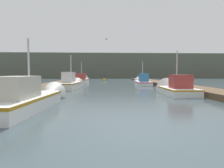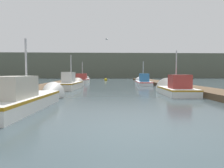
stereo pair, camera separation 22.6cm
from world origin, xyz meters
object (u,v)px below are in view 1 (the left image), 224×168
fishing_boat_4 (82,80)px  mooring_piling_0 (145,80)px  fishing_boat_1 (175,89)px  channel_buoy (105,80)px  fishing_boat_0 (33,97)px  fishing_boat_2 (71,84)px  seagull_lead (106,39)px  fishing_boat_3 (142,82)px

fishing_boat_4 → mooring_piling_0: fishing_boat_4 is taller
fishing_boat_1 → channel_buoy: bearing=103.4°
fishing_boat_1 → fishing_boat_4: 17.39m
fishing_boat_0 → fishing_boat_2: size_ratio=1.08×
fishing_boat_4 → seagull_lead: bearing=-64.2°
fishing_boat_2 → fishing_boat_3: size_ratio=0.99×
channel_buoy → mooring_piling_0: bearing=-61.8°
fishing_boat_0 → fishing_boat_4: (0.11, 20.31, 0.02)m
mooring_piling_0 → fishing_boat_4: bearing=169.5°
mooring_piling_0 → seagull_lead: bearing=-132.8°
fishing_boat_1 → seagull_lead: (-4.64, 7.79, 4.67)m
fishing_boat_2 → fishing_boat_3: bearing=38.7°
fishing_boat_4 → channel_buoy: 9.30m
fishing_boat_4 → fishing_boat_2: bearing=-88.2°
fishing_boat_3 → seagull_lead: bearing=-141.9°
fishing_boat_0 → fishing_boat_1: fishing_boat_1 is taller
fishing_boat_0 → fishing_boat_3: fishing_boat_0 is taller
fishing_boat_1 → fishing_boat_2: 9.65m
fishing_boat_3 → mooring_piling_0: size_ratio=6.07×
fishing_boat_4 → seagull_lead: size_ratio=9.40×
fishing_boat_1 → fishing_boat_3: 10.78m
fishing_boat_0 → fishing_boat_1: 9.53m
channel_buoy → seagull_lead: bearing=-90.0°
fishing_boat_1 → fishing_boat_3: fishing_boat_1 is taller
channel_buoy → fishing_boat_3: bearing=-71.4°
fishing_boat_0 → fishing_boat_3: bearing=66.7°
fishing_boat_1 → fishing_boat_3: (-0.16, 10.78, -0.01)m
mooring_piling_0 → channel_buoy: mooring_piling_0 is taller
fishing_boat_0 → mooring_piling_0: bearing=67.8°
fishing_boat_3 → channel_buoy: fishing_boat_3 is taller
channel_buoy → fishing_boat_4: bearing=-111.6°
fishing_boat_0 → fishing_boat_2: fishing_boat_2 is taller
mooring_piling_0 → fishing_boat_3: bearing=-109.5°
fishing_boat_0 → fishing_boat_1: size_ratio=1.41×
fishing_boat_2 → mooring_piling_0: size_ratio=6.03×
fishing_boat_0 → fishing_boat_2: (0.13, 10.24, 0.03)m
mooring_piling_0 → channel_buoy: bearing=118.2°
fishing_boat_3 → fishing_boat_4: 9.15m
fishing_boat_1 → mooring_piling_0: 13.79m
channel_buoy → seagull_lead: seagull_lead is taller
fishing_boat_3 → fishing_boat_4: size_ratio=1.17×
channel_buoy → fishing_boat_1: bearing=-79.1°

